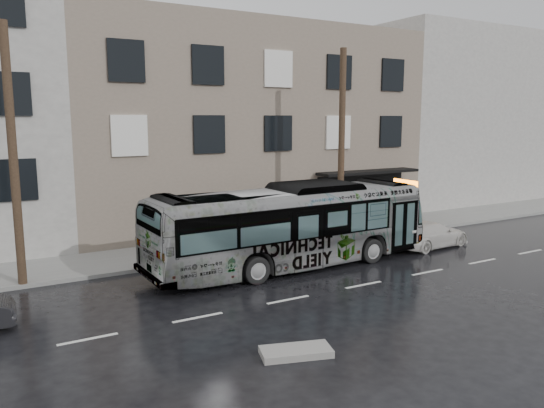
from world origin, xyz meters
The scene contains 10 objects.
ground centered at (0.00, 0.00, 0.00)m, with size 120.00×120.00×0.00m, color black.
sidewalk centered at (0.00, 4.90, 0.07)m, with size 90.00×3.60×0.15m, color gray.
building_taupe centered at (5.00, 12.70, 5.50)m, with size 20.00×12.00×11.00m, color gray.
building_filler centered at (24.00, 12.70, 6.00)m, with size 18.00×12.00×12.00m, color #B6B3AC.
utility_pole_front centered at (6.50, 3.30, 4.65)m, with size 0.30×0.30×9.00m, color #483524.
utility_pole_rear centered at (-7.50, 3.30, 4.65)m, with size 0.30×0.30×9.00m, color #483524.
sign_post centered at (7.60, 3.30, 1.35)m, with size 0.06×0.06×2.40m, color slate.
bus centered at (2.18, 0.82, 1.68)m, with size 2.82×12.04×3.35m, color #B2B2B2.
white_sedan centered at (9.55, 0.43, 0.61)m, with size 1.72×4.22×1.22m, color silver.
slush_pile centered at (-2.01, -6.15, 0.09)m, with size 1.80×0.80×0.18m, color gray.
Camera 1 is at (-8.85, -16.83, 5.94)m, focal length 35.00 mm.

